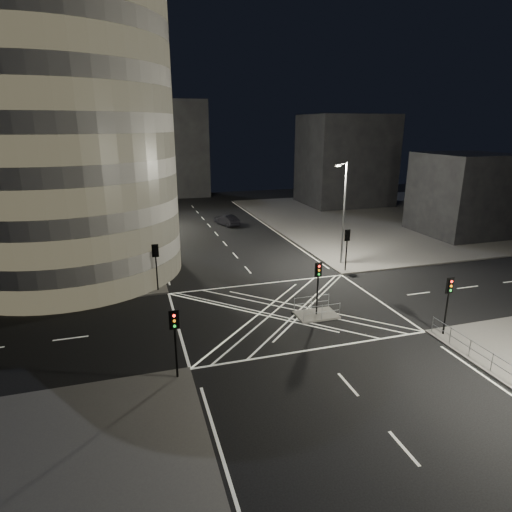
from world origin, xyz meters
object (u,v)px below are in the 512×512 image
object	(u,v)px
traffic_signal_fr	(347,242)
street_lamp_right_far	(344,210)
traffic_signal_island	(318,279)
street_lamp_left_far	(136,189)
traffic_signal_fl	(156,259)
sedan	(227,220)
central_island	(316,315)
traffic_signal_nr	(448,295)
street_lamp_left_near	(142,216)
traffic_signal_nl	(175,332)

from	to	relation	value
traffic_signal_fr	street_lamp_right_far	bearing A→B (deg)	73.89
traffic_signal_fr	traffic_signal_island	size ratio (longest dim) A/B	1.00
traffic_signal_island	street_lamp_left_far	distance (m)	33.61
traffic_signal_fl	sedan	xyz separation A→B (m)	(11.24, 22.65, -2.18)
central_island	sedan	world-z (taller)	sedan
central_island	traffic_signal_nr	distance (m)	9.08
traffic_signal_nr	traffic_signal_island	world-z (taller)	same
street_lamp_left_near	street_lamp_right_far	world-z (taller)	same
central_island	traffic_signal_fr	world-z (taller)	traffic_signal_fr
central_island	street_lamp_left_near	xyz separation A→B (m)	(-11.44, 13.50, 5.47)
sedan	traffic_signal_nr	bearing A→B (deg)	81.33
traffic_signal_nr	street_lamp_right_far	world-z (taller)	street_lamp_right_far
traffic_signal_nr	traffic_signal_island	bearing A→B (deg)	142.07
traffic_signal_island	traffic_signal_fr	bearing A→B (deg)	50.67
central_island	street_lamp_left_far	bearing A→B (deg)	109.95
traffic_signal_fr	traffic_signal_nr	distance (m)	13.60
traffic_signal_island	street_lamp_left_near	xyz separation A→B (m)	(-11.44, 13.50, 2.63)
traffic_signal_nl	sedan	size ratio (longest dim) A/B	0.89
street_lamp_left_near	street_lamp_left_far	xyz separation A→B (m)	(0.00, 18.00, 0.00)
street_lamp_right_far	sedan	world-z (taller)	street_lamp_right_far
central_island	traffic_signal_nl	bearing A→B (deg)	-153.86
street_lamp_left_near	street_lamp_left_far	bearing A→B (deg)	90.00
central_island	street_lamp_left_far	world-z (taller)	street_lamp_left_far
traffic_signal_fl	street_lamp_left_far	xyz separation A→B (m)	(-0.64, 23.20, 2.63)
traffic_signal_nl	street_lamp_left_near	world-z (taller)	street_lamp_left_near
street_lamp_left_far	traffic_signal_nr	bearing A→B (deg)	-63.64
street_lamp_right_far	traffic_signal_island	bearing A→B (deg)	-125.30
street_lamp_right_far	street_lamp_left_near	bearing A→B (deg)	170.97
central_island	street_lamp_left_near	bearing A→B (deg)	130.27
traffic_signal_fl	street_lamp_right_far	size ratio (longest dim) A/B	0.40
street_lamp_left_far	sedan	xyz separation A→B (m)	(11.88, -0.55, -4.80)
traffic_signal_fr	street_lamp_left_far	bearing A→B (deg)	128.17
street_lamp_left_near	street_lamp_left_far	distance (m)	18.00
traffic_signal_nl	traffic_signal_fr	xyz separation A→B (m)	(17.60, 13.60, 0.00)
traffic_signal_nl	traffic_signal_island	world-z (taller)	same
street_lamp_left_near	traffic_signal_nl	bearing A→B (deg)	-88.06
traffic_signal_nr	street_lamp_right_far	distance (m)	16.03
traffic_signal_fl	traffic_signal_fr	world-z (taller)	same
traffic_signal_fr	traffic_signal_nr	world-z (taller)	same
traffic_signal_fr	street_lamp_left_near	distance (m)	19.14
traffic_signal_nr	traffic_signal_island	xyz separation A→B (m)	(-6.80, 5.30, 0.00)
traffic_signal_fr	central_island	bearing A→B (deg)	-129.33
street_lamp_left_near	street_lamp_right_far	bearing A→B (deg)	-9.03
central_island	traffic_signal_fl	xyz separation A→B (m)	(-10.80, 8.30, 2.84)
traffic_signal_fl	traffic_signal_fr	bearing A→B (deg)	0.00
traffic_signal_nr	street_lamp_left_far	xyz separation A→B (m)	(-18.24, 36.80, 2.63)
traffic_signal_island	street_lamp_left_near	world-z (taller)	street_lamp_left_near
central_island	sedan	bearing A→B (deg)	89.18
traffic_signal_fl	traffic_signal_nr	size ratio (longest dim) A/B	1.00
traffic_signal_nl	traffic_signal_nr	size ratio (longest dim) A/B	1.00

